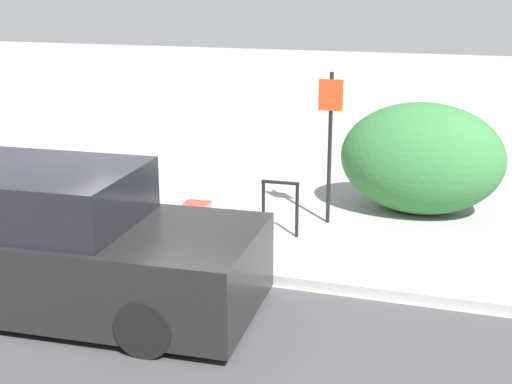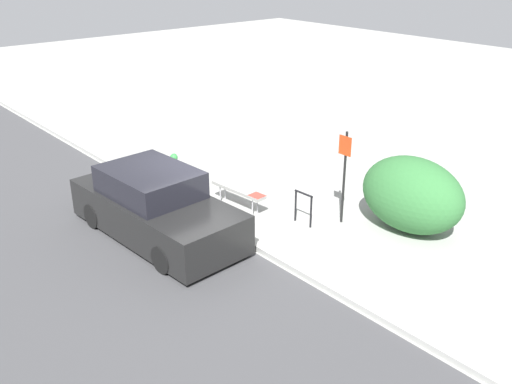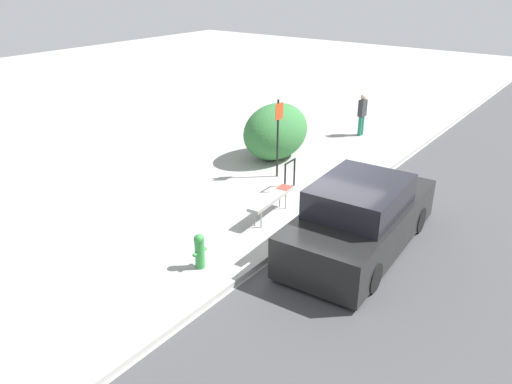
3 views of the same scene
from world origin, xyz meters
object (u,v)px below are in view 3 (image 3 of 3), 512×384
sign_post (278,131)px  bench (271,199)px  bike_rack (290,172)px  parked_car_near (360,219)px  fire_hydrant (200,250)px  pedestrian (362,114)px

sign_post → bench: bearing=-148.9°
bench → bike_rack: bearing=14.1°
bench → parked_car_near: size_ratio=0.37×
bench → sign_post: bearing=26.4°
fire_hydrant → parked_car_near: bearing=-40.0°
fire_hydrant → bike_rack: bearing=9.4°
sign_post → fire_hydrant: (-5.01, -1.52, -0.98)m
bike_rack → sign_post: 1.29m
sign_post → fire_hydrant: sign_post is taller
sign_post → parked_car_near: size_ratio=0.49×
fire_hydrant → pedestrian: bearing=7.5°
bench → parked_car_near: bearing=-96.3°
bench → bike_rack: size_ratio=2.09×
bike_rack → sign_post: bearing=55.4°
pedestrian → bike_rack: bearing=-170.7°
fire_hydrant → parked_car_near: size_ratio=0.16×
sign_post → parked_car_near: sign_post is taller
pedestrian → sign_post: bearing=-178.8°
bike_rack → pedestrian: (5.68, 0.59, 0.31)m
pedestrian → parked_car_near: parked_car_near is taller
parked_car_near → bench: bearing=85.3°
bench → fire_hydrant: 2.74m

